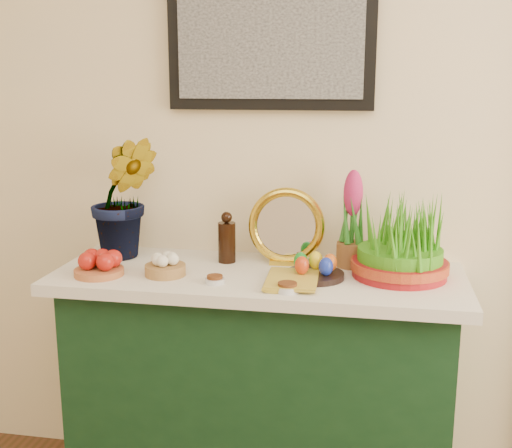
{
  "coord_description": "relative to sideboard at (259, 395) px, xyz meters",
  "views": [
    {
      "loc": [
        0.18,
        -0.08,
        1.54
      ],
      "look_at": [
        -0.19,
        1.95,
        1.07
      ],
      "focal_mm": 45.0,
      "sensor_mm": 36.0,
      "label": 1
    }
  ],
  "objects": [
    {
      "name": "sideboard",
      "position": [
        0.0,
        0.0,
        0.0
      ],
      "size": [
        1.3,
        0.45,
        0.85
      ],
      "primitive_type": "cube",
      "color": "#13341A",
      "rests_on": "ground"
    },
    {
      "name": "hyacinth_pink",
      "position": [
        0.31,
        0.13,
        0.62
      ],
      "size": [
        0.11,
        0.11,
        0.35
      ],
      "color": "brown",
      "rests_on": "tablecloth"
    },
    {
      "name": "apple_bowl",
      "position": [
        -0.52,
        -0.14,
        0.5
      ],
      "size": [
        0.22,
        0.22,
        0.08
      ],
      "color": "#AF5F35",
      "rests_on": "tablecloth"
    },
    {
      "name": "mirror",
      "position": [
        0.08,
        0.12,
        0.6
      ],
      "size": [
        0.28,
        0.08,
        0.28
      ],
      "color": "gold",
      "rests_on": "tablecloth"
    },
    {
      "name": "spice_dish_right",
      "position": [
        0.13,
        -0.19,
        0.48
      ],
      "size": [
        0.08,
        0.08,
        0.03
      ],
      "color": "silver",
      "rests_on": "tablecloth"
    },
    {
      "name": "wheatgrass_sabzeh",
      "position": [
        0.47,
        0.03,
        0.58
      ],
      "size": [
        0.32,
        0.32,
        0.27
      ],
      "color": "maroon",
      "rests_on": "tablecloth"
    },
    {
      "name": "hyacinth_green",
      "position": [
        -0.52,
        0.1,
        0.76
      ],
      "size": [
        0.36,
        0.34,
        0.59
      ],
      "primitive_type": "imported",
      "rotation": [
        0.0,
        0.0,
        0.34
      ],
      "color": "#297621",
      "rests_on": "tablecloth"
    },
    {
      "name": "spice_dish_left",
      "position": [
        -0.12,
        -0.15,
        0.48
      ],
      "size": [
        0.06,
        0.06,
        0.03
      ],
      "color": "silver",
      "rests_on": "tablecloth"
    },
    {
      "name": "vinegar_cruet",
      "position": [
        -0.14,
        0.1,
        0.55
      ],
      "size": [
        0.06,
        0.06,
        0.19
      ],
      "color": "black",
      "rests_on": "tablecloth"
    },
    {
      "name": "egg_plate",
      "position": [
        0.2,
        -0.03,
        0.49
      ],
      "size": [
        0.21,
        0.21,
        0.08
      ],
      "color": "black",
      "rests_on": "tablecloth"
    },
    {
      "name": "tablecloth",
      "position": [
        0.0,
        0.0,
        0.45
      ],
      "size": [
        1.4,
        0.55,
        0.04
      ],
      "primitive_type": "cube",
      "color": "silver",
      "rests_on": "sideboard"
    },
    {
      "name": "book",
      "position": [
        0.05,
        -0.11,
        0.48
      ],
      "size": [
        0.16,
        0.23,
        0.03
      ],
      "primitive_type": "imported",
      "rotation": [
        0.0,
        0.0,
        0.04
      ],
      "color": "gold",
      "rests_on": "tablecloth"
    },
    {
      "name": "garlic_basket",
      "position": [
        -0.3,
        -0.1,
        0.5
      ],
      "size": [
        0.16,
        0.16,
        0.08
      ],
      "color": "#9F6F40",
      "rests_on": "tablecloth"
    }
  ]
}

